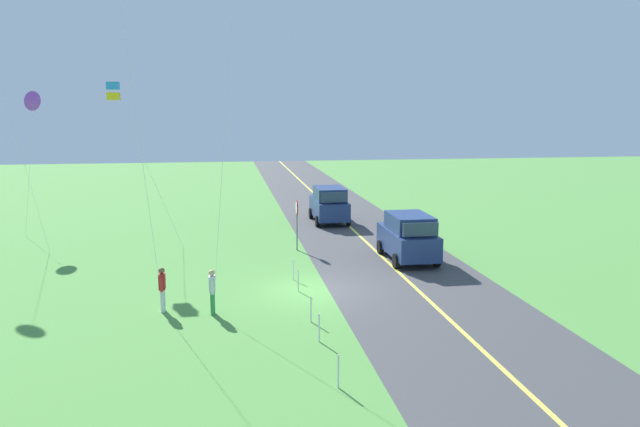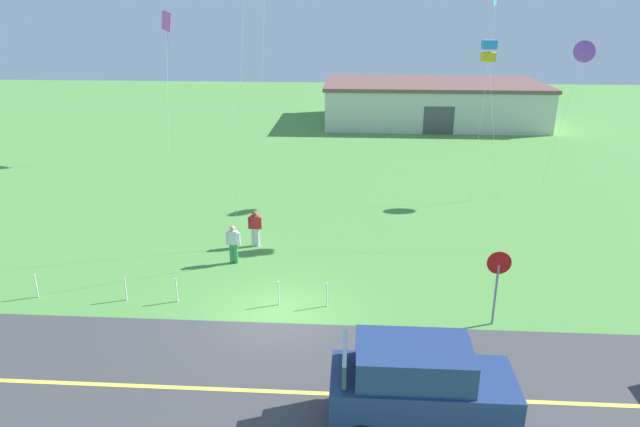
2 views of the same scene
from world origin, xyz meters
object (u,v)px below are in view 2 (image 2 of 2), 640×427
person_adult_near (233,243)px  warehouse_distant (432,102)px  kite_yellow_high (489,51)px  kite_green_far (166,24)px  stop_sign (498,274)px  kite_pink_drift (584,52)px  car_suv_foreground (419,385)px  person_adult_companion (255,227)px

person_adult_near → warehouse_distant: warehouse_distant is taller
kite_yellow_high → warehouse_distant: bearing=87.7°
kite_green_far → kite_yellow_high: bearing=-34.8°
stop_sign → kite_yellow_high: (0.93, 8.69, 6.10)m
kite_pink_drift → car_suv_foreground: bearing=-117.1°
stop_sign → person_adult_companion: (-8.73, 5.82, -0.94)m
person_adult_companion → kite_green_far: bearing=65.7°
kite_pink_drift → warehouse_distant: 21.24m
car_suv_foreground → kite_pink_drift: kite_pink_drift is taller
stop_sign → kite_pink_drift: (6.77, 13.99, 5.67)m
person_adult_near → warehouse_distant: (11.25, 29.80, 0.89)m
kite_yellow_high → kite_green_far: 21.47m
kite_yellow_high → kite_pink_drift: (5.84, 5.30, -0.43)m
stop_sign → person_adult_near: stop_sign is taller
warehouse_distant → kite_pink_drift: bearing=-76.3°
car_suv_foreground → kite_yellow_high: 15.68m
person_adult_companion → kite_yellow_high: bearing=-35.5°
car_suv_foreground → kite_green_far: size_ratio=0.47×
stop_sign → warehouse_distant: bearing=86.7°
kite_yellow_high → warehouse_distant: kite_yellow_high is taller
stop_sign → person_adult_companion: 10.54m
kite_green_far → car_suv_foreground: bearing=-62.0°
car_suv_foreground → person_adult_near: car_suv_foreground is taller
kite_pink_drift → person_adult_companion: bearing=-152.2°
car_suv_foreground → warehouse_distant: bearing=82.9°
person_adult_companion → warehouse_distant: (10.68, 28.05, 0.89)m
person_adult_near → kite_pink_drift: size_ratio=0.20×
kite_green_far → kite_pink_drift: kite_green_far is taller
kite_green_far → kite_pink_drift: size_ratio=1.17×
car_suv_foreground → kite_green_far: bearing=118.0°
person_adult_companion → car_suv_foreground: bearing=-113.6°
car_suv_foreground → person_adult_companion: car_suv_foreground is taller
stop_sign → warehouse_distant: 33.92m
kite_pink_drift → kite_yellow_high: bearing=-137.8°
person_adult_near → person_adult_companion: same height
stop_sign → kite_yellow_high: bearing=83.9°
person_adult_companion → kite_yellow_high: (9.66, 2.87, 7.03)m
car_suv_foreground → stop_sign: stop_sign is taller
person_adult_near → person_adult_companion: 1.84m
kite_green_far → warehouse_distant: size_ratio=0.51×
stop_sign → kite_yellow_high: kite_yellow_high is taller
stop_sign → warehouse_distant: size_ratio=0.14×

